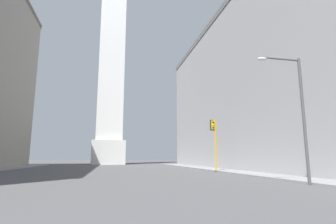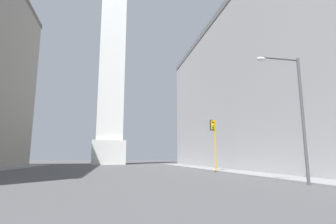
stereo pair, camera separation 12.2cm
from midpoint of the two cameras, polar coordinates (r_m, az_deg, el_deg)
sidewalk_right at (r=29.65m, az=18.86°, el=-12.53°), size 5.00×81.22×0.15m
building_right at (r=43.55m, az=25.85°, el=5.28°), size 21.45×59.74×24.68m
obelisk at (r=73.56m, az=-11.94°, el=11.05°), size 8.10×8.10×58.20m
traffic_light_mid_right at (r=33.00m, az=10.11°, el=-5.40°), size 0.76×0.52×6.40m
street_lamp at (r=19.26m, az=26.11°, el=1.50°), size 3.20×0.36×8.43m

